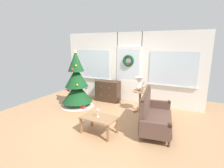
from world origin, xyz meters
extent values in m
plane|color=#AD7F56|center=(0.00, 0.00, 0.00)|extent=(6.76, 6.76, 0.00)
cube|color=white|center=(-1.52, 2.09, 1.27)|extent=(2.15, 0.08, 2.55)
cube|color=white|center=(1.52, 2.09, 1.27)|extent=(2.15, 0.08, 2.55)
cube|color=white|center=(0.00, 2.09, 2.30)|extent=(0.94, 0.08, 0.50)
cube|color=silver|center=(0.00, 2.05, 1.02)|extent=(0.90, 0.05, 2.05)
cube|color=white|center=(0.00, 2.03, 0.45)|extent=(0.78, 0.02, 0.80)
cube|color=silver|center=(0.00, 2.03, 1.40)|extent=(0.78, 0.01, 1.10)
cube|color=silver|center=(-1.52, 2.03, 1.35)|extent=(1.50, 0.01, 1.10)
cube|color=silver|center=(1.52, 2.03, 1.35)|extent=(1.50, 0.01, 1.10)
cube|color=silver|center=(-1.52, 2.02, 0.78)|extent=(1.59, 0.06, 0.03)
cube|color=silver|center=(1.52, 2.02, 0.78)|extent=(1.59, 0.06, 0.03)
torus|color=#123B1B|center=(0.00, 1.99, 1.55)|extent=(0.41, 0.09, 0.41)
cube|color=red|center=(0.00, 1.97, 1.42)|extent=(0.10, 0.02, 0.10)
cylinder|color=#4C331E|center=(-1.44, 0.84, 0.12)|extent=(0.10, 0.10, 0.24)
cone|color=beige|center=(-1.44, 0.84, 0.05)|extent=(1.15, 1.15, 0.10)
cone|color=#14421E|center=(-1.44, 0.84, 0.50)|extent=(1.04, 1.04, 0.67)
cone|color=#14421E|center=(-1.44, 0.84, 1.04)|extent=(0.79, 0.79, 0.67)
cone|color=#14421E|center=(-1.44, 0.84, 1.57)|extent=(0.54, 0.54, 0.67)
cone|color=#E0BC4C|center=(-1.44, 0.84, 1.92)|extent=(0.12, 0.12, 0.12)
sphere|color=red|center=(-1.82, 0.83, 0.51)|extent=(0.06, 0.06, 0.06)
sphere|color=gold|center=(-1.31, 0.67, 1.45)|extent=(0.07, 0.07, 0.07)
sphere|color=silver|center=(-1.53, 1.11, 1.19)|extent=(0.07, 0.07, 0.07)
sphere|color=#264CB2|center=(-1.06, 0.85, 0.67)|extent=(0.06, 0.06, 0.06)
sphere|color=red|center=(-1.42, 0.61, 1.33)|extent=(0.07, 0.07, 0.07)
sphere|color=gold|center=(-1.21, 0.56, 0.84)|extent=(0.06, 0.06, 0.06)
cube|color=#3D281C|center=(-0.73, 1.79, 0.39)|extent=(0.91, 0.44, 0.78)
sphere|color=tan|center=(-0.90, 1.56, 0.58)|extent=(0.03, 0.03, 0.03)
sphere|color=tan|center=(-0.54, 1.57, 0.58)|extent=(0.03, 0.03, 0.03)
sphere|color=tan|center=(-0.90, 1.56, 0.28)|extent=(0.03, 0.03, 0.03)
sphere|color=tan|center=(-0.54, 1.57, 0.28)|extent=(0.03, 0.03, 0.03)
cylinder|color=#3D281C|center=(1.83, -0.37, 0.07)|extent=(0.05, 0.05, 0.14)
cylinder|color=#3D281C|center=(1.61, 1.12, 0.07)|extent=(0.05, 0.05, 0.14)
cylinder|color=#3D281C|center=(1.24, -0.45, 0.07)|extent=(0.05, 0.05, 0.14)
cylinder|color=#3D281C|center=(1.02, 1.03, 0.07)|extent=(0.05, 0.05, 0.14)
cube|color=brown|center=(1.43, 0.33, 0.21)|extent=(0.92, 1.53, 0.14)
cube|color=brown|center=(1.13, 0.29, 0.59)|extent=(0.33, 1.44, 0.62)
cube|color=#3D281C|center=(1.13, 0.29, 0.93)|extent=(0.28, 1.41, 0.06)
cube|color=brown|center=(1.54, -0.43, 0.33)|extent=(0.67, 0.18, 0.38)
cylinder|color=#3D281C|center=(1.82, -0.38, 0.50)|extent=(0.10, 0.10, 0.09)
cube|color=brown|center=(1.32, 1.09, 0.33)|extent=(0.67, 0.18, 0.38)
cylinder|color=#3D281C|center=(1.60, 1.13, 0.50)|extent=(0.10, 0.10, 0.09)
cylinder|color=#8E6642|center=(0.67, 1.34, 0.66)|extent=(0.48, 0.48, 0.02)
cylinder|color=#8E6642|center=(0.67, 1.34, 0.32)|extent=(0.07, 0.07, 0.65)
cube|color=#8E6642|center=(0.83, 1.34, 0.02)|extent=(0.20, 0.05, 0.04)
cube|color=#8E6642|center=(0.59, 1.48, 0.02)|extent=(0.14, 0.20, 0.04)
cube|color=#8E6642|center=(0.59, 1.20, 0.02)|extent=(0.14, 0.20, 0.04)
sphere|color=silver|center=(0.61, 1.38, 0.75)|extent=(0.16, 0.16, 0.16)
cylinder|color=silver|center=(0.61, 1.38, 0.88)|extent=(0.02, 0.02, 0.06)
cone|color=silver|center=(0.61, 1.38, 1.01)|extent=(0.28, 0.28, 0.20)
cylinder|color=tan|center=(0.77, 1.28, 0.75)|extent=(0.09, 0.09, 0.16)
sphere|color=tan|center=(0.77, 1.28, 0.83)|extent=(0.10, 0.10, 0.10)
cylinder|color=#4C7042|center=(0.75, 1.28, 0.93)|extent=(0.07, 0.01, 0.17)
cylinder|color=#4C7042|center=(0.77, 1.28, 0.93)|extent=(0.01, 0.01, 0.18)
cylinder|color=#4C7042|center=(0.79, 1.28, 0.93)|extent=(0.07, 0.01, 0.17)
cube|color=#8E6642|center=(0.21, -0.50, 0.40)|extent=(0.87, 0.58, 0.03)
cube|color=#8E6642|center=(-0.18, -0.69, 0.19)|extent=(0.05, 0.05, 0.39)
cube|color=#8E6642|center=(0.58, -0.75, 0.19)|extent=(0.05, 0.05, 0.39)
cube|color=#8E6642|center=(-0.15, -0.26, 0.19)|extent=(0.05, 0.05, 0.39)
cube|color=#8E6642|center=(0.61, -0.31, 0.19)|extent=(0.05, 0.05, 0.39)
cylinder|color=silver|center=(0.19, -0.51, 0.42)|extent=(0.06, 0.06, 0.01)
cylinder|color=silver|center=(0.19, -0.51, 0.47)|extent=(0.01, 0.01, 0.10)
cone|color=silver|center=(0.19, -0.51, 0.57)|extent=(0.08, 0.08, 0.09)
cube|color=red|center=(-1.10, 0.67, 0.08)|extent=(0.16, 0.14, 0.16)
camera|label=1|loc=(2.17, -3.82, 2.13)|focal=27.57mm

